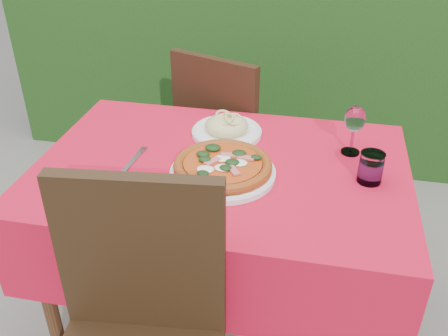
% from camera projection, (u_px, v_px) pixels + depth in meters
% --- Properties ---
extents(ground, '(60.00, 60.00, 0.00)m').
position_uv_depth(ground, '(222.00, 318.00, 2.09)').
color(ground, '#615D58').
rests_on(ground, ground).
extents(hedge, '(3.20, 0.55, 1.78)m').
position_uv_depth(hedge, '(277.00, 6.00, 2.90)').
color(hedge, black).
rests_on(hedge, ground).
extents(dining_table, '(1.26, 0.86, 0.75)m').
position_uv_depth(dining_table, '(221.00, 201.00, 1.78)').
color(dining_table, '#482E17').
rests_on(dining_table, ground).
extents(chair_near, '(0.50, 0.50, 0.99)m').
position_uv_depth(chair_near, '(137.00, 335.00, 1.31)').
color(chair_near, black).
rests_on(chair_near, ground).
extents(chair_far, '(0.55, 0.55, 0.94)m').
position_uv_depth(chair_far, '(227.00, 134.00, 2.35)').
color(chair_far, black).
rests_on(chair_far, ground).
extents(pizza_plate, '(0.39, 0.39, 0.07)m').
position_uv_depth(pizza_plate, '(223.00, 168.00, 1.63)').
color(pizza_plate, white).
rests_on(pizza_plate, dining_table).
extents(pasta_plate, '(0.26, 0.26, 0.08)m').
position_uv_depth(pasta_plate, '(227.00, 128.00, 1.87)').
color(pasta_plate, white).
rests_on(pasta_plate, dining_table).
extents(water_glass, '(0.08, 0.08, 0.10)m').
position_uv_depth(water_glass, '(371.00, 169.00, 1.59)').
color(water_glass, white).
rests_on(water_glass, dining_table).
extents(wine_glass, '(0.07, 0.07, 0.18)m').
position_uv_depth(wine_glass, '(355.00, 121.00, 1.70)').
color(wine_glass, silver).
rests_on(wine_glass, dining_table).
extents(fork, '(0.04, 0.21, 0.01)m').
position_uv_depth(fork, '(132.00, 162.00, 1.71)').
color(fork, '#AFAFB6').
rests_on(fork, dining_table).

